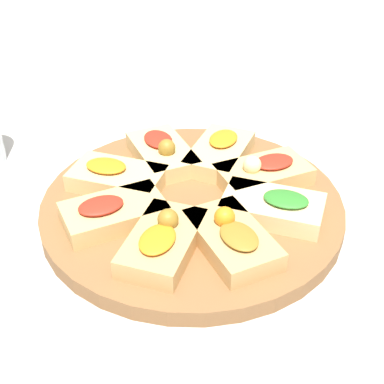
% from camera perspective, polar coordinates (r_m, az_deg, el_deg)
% --- Properties ---
extents(ground_plane, '(3.00, 3.00, 0.00)m').
position_cam_1_polar(ground_plane, '(0.66, 0.00, -2.23)').
color(ground_plane, beige).
extents(serving_board, '(0.36, 0.36, 0.02)m').
position_cam_1_polar(serving_board, '(0.65, 0.00, -1.54)').
color(serving_board, brown).
rests_on(serving_board, ground_plane).
extents(focaccia_slice_0, '(0.13, 0.10, 0.04)m').
position_cam_1_polar(focaccia_slice_0, '(0.72, -3.18, 4.25)').
color(focaccia_slice_0, '#DBB775').
rests_on(focaccia_slice_0, serving_board).
extents(focaccia_slice_1, '(0.10, 0.13, 0.03)m').
position_cam_1_polar(focaccia_slice_1, '(0.67, -8.05, 1.59)').
color(focaccia_slice_1, '#DBB775').
rests_on(focaccia_slice_1, serving_board).
extents(focaccia_slice_2, '(0.10, 0.13, 0.03)m').
position_cam_1_polar(focaccia_slice_2, '(0.61, -8.41, -2.17)').
color(focaccia_slice_2, tan).
rests_on(focaccia_slice_2, serving_board).
extents(focaccia_slice_3, '(0.13, 0.10, 0.04)m').
position_cam_1_polar(focaccia_slice_3, '(0.57, -3.14, -5.19)').
color(focaccia_slice_3, tan).
rests_on(focaccia_slice_3, serving_board).
extents(focaccia_slice_4, '(0.13, 0.10, 0.04)m').
position_cam_1_polar(focaccia_slice_4, '(0.57, 4.27, -4.89)').
color(focaccia_slice_4, tan).
rests_on(focaccia_slice_4, serving_board).
extents(focaccia_slice_5, '(0.10, 0.13, 0.03)m').
position_cam_1_polar(focaccia_slice_5, '(0.62, 8.69, -1.57)').
color(focaccia_slice_5, '#E5C689').
rests_on(focaccia_slice_5, serving_board).
extents(focaccia_slice_6, '(0.10, 0.13, 0.04)m').
position_cam_1_polar(focaccia_slice_6, '(0.68, 7.61, 2.05)').
color(focaccia_slice_6, tan).
rests_on(focaccia_slice_6, serving_board).
extents(focaccia_slice_7, '(0.13, 0.11, 0.03)m').
position_cam_1_polar(focaccia_slice_7, '(0.72, 2.98, 4.27)').
color(focaccia_slice_7, '#DBB775').
rests_on(focaccia_slice_7, serving_board).
extents(plate_left, '(0.20, 0.20, 0.02)m').
position_cam_1_polar(plate_left, '(0.99, 8.52, 11.40)').
color(plate_left, white).
rests_on(plate_left, ground_plane).
extents(napkin_stack, '(0.13, 0.12, 0.01)m').
position_cam_1_polar(napkin_stack, '(0.92, -10.59, 9.04)').
color(napkin_stack, white).
rests_on(napkin_stack, ground_plane).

